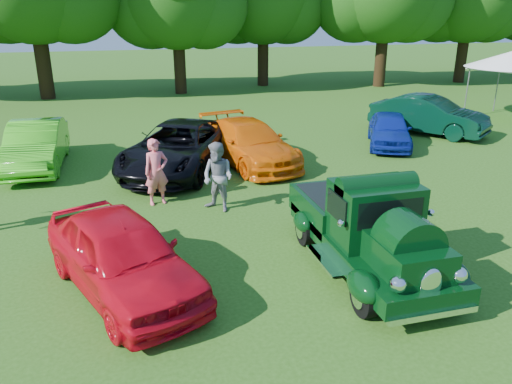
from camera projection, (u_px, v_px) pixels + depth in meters
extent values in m
plane|color=#285213|center=(303.00, 277.00, 9.87)|extent=(120.00, 120.00, 0.00)
cylinder|color=black|center=(365.00, 296.00, 8.54)|extent=(0.22, 0.75, 0.75)
cylinder|color=black|center=(449.00, 283.00, 8.95)|extent=(0.22, 0.75, 0.75)
cylinder|color=black|center=(305.00, 229.00, 11.14)|extent=(0.22, 0.75, 0.75)
cylinder|color=black|center=(373.00, 221.00, 11.55)|extent=(0.22, 0.75, 0.75)
cube|color=black|center=(368.00, 245.00, 10.06)|extent=(1.73, 4.53, 0.34)
cube|color=black|center=(407.00, 257.00, 8.69)|extent=(1.11, 1.46, 0.62)
cube|color=black|center=(374.00, 213.00, 9.68)|extent=(1.57, 1.16, 1.21)
cube|color=black|center=(390.00, 213.00, 9.11)|extent=(1.31, 0.06, 0.52)
cube|color=black|center=(341.00, 207.00, 11.21)|extent=(1.73, 2.07, 0.58)
cube|color=black|center=(341.00, 195.00, 11.11)|extent=(1.49, 1.81, 0.05)
ellipsoid|color=black|center=(364.00, 287.00, 8.46)|extent=(0.50, 0.86, 0.50)
ellipsoid|color=black|center=(452.00, 273.00, 8.89)|extent=(0.50, 0.86, 0.50)
ellipsoid|color=black|center=(303.00, 222.00, 11.06)|extent=(0.38, 0.73, 0.42)
ellipsoid|color=black|center=(376.00, 213.00, 11.50)|extent=(0.38, 0.73, 0.42)
ellipsoid|color=white|center=(431.00, 285.00, 8.05)|extent=(0.41, 0.12, 0.60)
sphere|color=white|center=(398.00, 284.00, 7.95)|extent=(0.28, 0.28, 0.28)
sphere|color=white|center=(459.00, 275.00, 8.23)|extent=(0.28, 0.28, 0.28)
cube|color=white|center=(433.00, 315.00, 8.07)|extent=(1.63, 0.11, 0.11)
cube|color=white|center=(322.00, 207.00, 12.29)|extent=(1.63, 0.11, 0.11)
imported|color=red|center=(122.00, 255.00, 9.17)|extent=(3.27, 4.68, 1.48)
imported|color=green|center=(36.00, 145.00, 16.42)|extent=(1.69, 4.64, 1.52)
imported|color=black|center=(179.00, 147.00, 16.13)|extent=(4.89, 6.15, 1.55)
imported|color=#E46108|center=(249.00, 143.00, 16.90)|extent=(2.98, 5.26, 1.44)
imported|color=navy|center=(389.00, 130.00, 19.08)|extent=(2.99, 4.05, 1.28)
imported|color=black|center=(429.00, 115.00, 20.95)|extent=(4.16, 4.85, 1.58)
imported|color=#F56572|center=(156.00, 172.00, 13.30)|extent=(0.75, 0.58, 1.81)
imported|color=gray|center=(218.00, 177.00, 12.84)|extent=(1.10, 1.12, 1.82)
cube|color=white|center=(512.00, 68.00, 23.35)|extent=(3.68, 3.68, 0.12)
cylinder|color=slate|center=(467.00, 93.00, 24.07)|extent=(0.06, 0.06, 2.31)
cylinder|color=slate|center=(497.00, 89.00, 25.46)|extent=(0.06, 0.06, 2.31)
cylinder|color=black|center=(43.00, 62.00, 28.72)|extent=(0.84, 0.84, 4.19)
cylinder|color=black|center=(180.00, 64.00, 30.65)|extent=(0.72, 0.72, 3.60)
cylinder|color=black|center=(263.00, 58.00, 33.85)|extent=(0.74, 0.74, 3.71)
cylinder|color=black|center=(381.00, 57.00, 33.43)|extent=(0.77, 0.77, 3.85)
cylinder|color=black|center=(462.00, 56.00, 35.38)|extent=(0.74, 0.74, 3.71)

